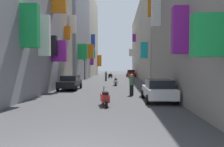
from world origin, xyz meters
TOP-DOWN VIEW (x-y plane):
  - ground_plane at (0.00, 30.00)m, footprint 140.00×140.00m
  - building_left_mid_a at (-7.99, 21.22)m, footprint 6.89×6.23m
  - building_left_mid_c at (-7.99, 34.11)m, footprint 7.37×14.77m
  - building_left_far at (-7.99, 50.74)m, footprint 7.19×18.51m
  - building_right_mid_b at (8.00, 40.64)m, footprint 7.22×38.72m
  - parked_car_white at (3.93, 9.61)m, footprint 1.97×4.14m
  - parked_car_red at (3.84, 44.04)m, footprint 1.97×3.91m
  - parked_car_black at (-3.61, 16.59)m, footprint 1.91×3.90m
  - scooter_black at (-0.51, 38.80)m, footprint 0.82×1.75m
  - scooter_orange at (3.27, 38.62)m, footprint 0.60×1.80m
  - scooter_red at (0.45, 7.74)m, footprint 0.64×1.89m
  - scooter_white at (0.83, 21.66)m, footprint 0.54×1.96m
  - pedestrian_crossing at (-0.85, 30.08)m, footprint 0.43×0.43m
  - pedestrian_near_left at (2.28, 12.51)m, footprint 0.53×0.53m
  - traffic_light_near_corner at (-4.56, 31.71)m, footprint 0.26×0.34m

SIDE VIEW (x-z plane):
  - ground_plane at x=0.00m, z-range 0.00..0.00m
  - scooter_orange at x=3.27m, z-range -0.10..1.03m
  - scooter_black at x=-0.51m, z-range -0.10..1.03m
  - scooter_red at x=0.45m, z-range -0.10..1.03m
  - scooter_white at x=0.83m, z-range -0.10..1.03m
  - parked_car_black at x=-3.61m, z-range 0.04..1.45m
  - parked_car_white at x=3.93m, z-range 0.04..1.50m
  - pedestrian_crossing at x=-0.85m, z-range -0.01..1.57m
  - parked_car_red at x=3.84m, z-range 0.03..1.56m
  - pedestrian_near_left at x=2.28m, z-range 0.00..1.70m
  - traffic_light_near_corner at x=-4.56m, z-range 0.74..4.78m
  - building_left_mid_a at x=-7.99m, z-range 0.00..12.50m
  - building_right_mid_b at x=8.00m, z-range 0.00..14.32m
  - building_left_mid_c at x=-7.99m, z-range -0.01..19.08m
  - building_left_far at x=-7.99m, z-range -0.01..19.35m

